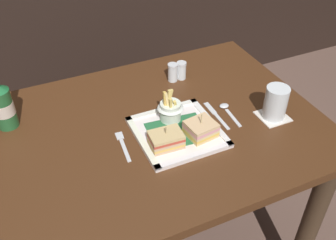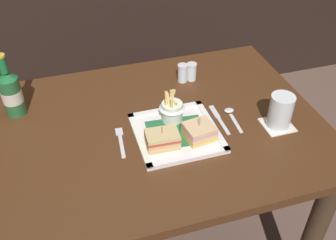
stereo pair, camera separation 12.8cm
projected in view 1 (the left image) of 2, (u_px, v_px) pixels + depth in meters
name	position (u px, v px, depth m)	size (l,w,h in m)	color
dining_table	(160.00, 155.00, 1.42)	(1.11, 0.84, 0.77)	#4A2915
square_plate	(177.00, 132.00, 1.29)	(0.27, 0.27, 0.02)	white
sandwich_half_left	(166.00, 140.00, 1.22)	(0.11, 0.08, 0.08)	tan
sandwich_half_right	(201.00, 129.00, 1.26)	(0.10, 0.10, 0.08)	#E0B67D
fries_cup	(170.00, 108.00, 1.30)	(0.09, 0.09, 0.12)	silver
beer_bottle	(2.00, 105.00, 1.27)	(0.07, 0.07, 0.23)	#255D30
drink_coaster	(273.00, 116.00, 1.36)	(0.10, 0.10, 0.00)	silver
water_glass	(275.00, 105.00, 1.33)	(0.08, 0.08, 0.12)	silver
fork	(123.00, 145.00, 1.25)	(0.03, 0.14, 0.00)	silver
knife	(215.00, 114.00, 1.37)	(0.02, 0.17, 0.00)	silver
spoon	(227.00, 109.00, 1.39)	(0.04, 0.13, 0.01)	silver
salt_shaker	(173.00, 73.00, 1.52)	(0.04, 0.04, 0.07)	silver
pepper_shaker	(181.00, 71.00, 1.54)	(0.04, 0.04, 0.07)	silver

